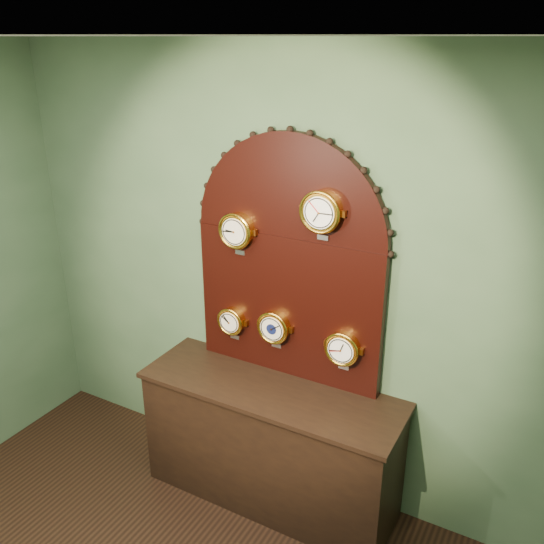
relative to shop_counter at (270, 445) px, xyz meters
The scene contains 8 objects.
wall_back 1.04m from the shop_counter, 90.00° to the left, with size 4.00×4.00×0.00m, color #435F41.
shop_counter is the anchor object (origin of this frame).
display_board 1.25m from the shop_counter, 90.00° to the left, with size 1.26×0.06×1.53m.
roman_clock 1.38m from the shop_counter, 153.86° to the left, with size 0.22×0.08×0.27m.
arabic_clock 1.55m from the shop_counter, 33.85° to the left, with size 0.24×0.08×0.29m.
hygrometer 0.83m from the shop_counter, 157.15° to the left, with size 0.18×0.08×0.24m.
barometer 0.77m from the shop_counter, 111.31° to the left, with size 0.21×0.08×0.26m.
tide_clock 0.85m from the shop_counter, 21.47° to the left, with size 0.21×0.08×0.26m.
Camera 1 is at (1.44, -0.35, 2.80)m, focal length 38.08 mm.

